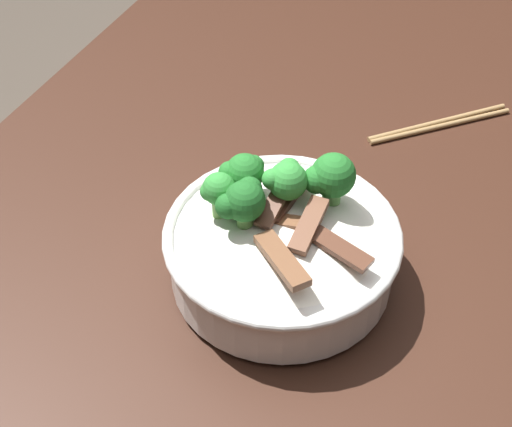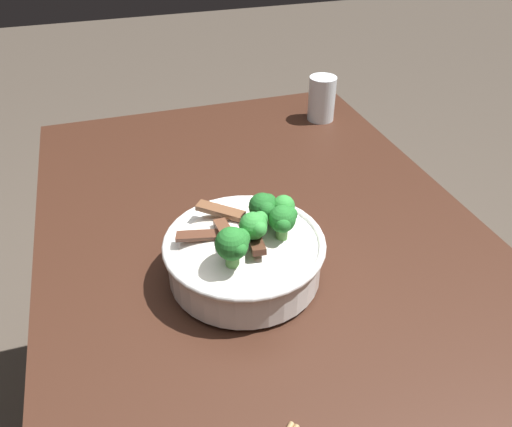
% 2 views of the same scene
% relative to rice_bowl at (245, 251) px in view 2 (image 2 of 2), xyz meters
% --- Properties ---
extents(dining_table, '(1.54, 0.79, 0.84)m').
position_rel_rice_bowl_xyz_m(dining_table, '(0.10, 0.07, -0.18)').
color(dining_table, '#381E14').
rests_on(dining_table, ground).
extents(rice_bowl, '(0.25, 0.25, 0.14)m').
position_rel_rice_bowl_xyz_m(rice_bowl, '(0.00, 0.00, 0.00)').
color(rice_bowl, white).
rests_on(rice_bowl, dining_table).
extents(drinking_glass, '(0.07, 0.07, 0.11)m').
position_rel_rice_bowl_xyz_m(drinking_glass, '(-0.50, 0.35, -0.01)').
color(drinking_glass, white).
rests_on(drinking_glass, dining_table).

